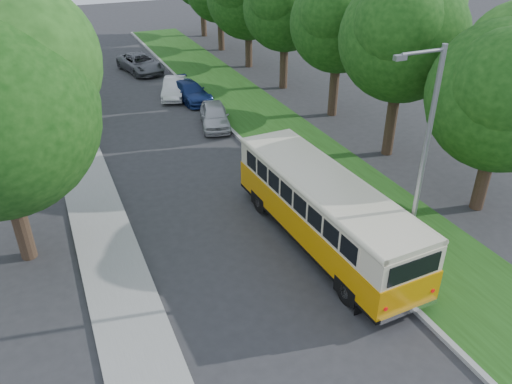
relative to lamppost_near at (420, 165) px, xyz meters
name	(u,v)px	position (x,y,z in m)	size (l,w,h in m)	color
ground	(260,267)	(-4.21, 2.50, -4.37)	(120.00, 120.00, 0.00)	#2C2C2E
curb	(287,184)	(-0.61, 7.50, -4.29)	(0.20, 70.00, 0.15)	gray
grass_verge	(330,175)	(1.74, 7.50, -4.30)	(4.50, 70.00, 0.13)	#1D4512
sidewalk	(100,225)	(-9.01, 7.50, -4.31)	(2.20, 70.00, 0.12)	gray
treeline	(186,7)	(-1.06, 20.49, 1.56)	(24.27, 41.91, 9.46)	#332319
lamppost_near	(420,165)	(0.00, 0.00, 0.00)	(1.71, 0.16, 8.00)	gray
lamppost_far	(59,58)	(-8.91, 18.50, -0.25)	(1.71, 0.16, 7.50)	gray
warning_sign	(80,125)	(-8.71, 14.48, -2.66)	(0.56, 0.10, 2.50)	gray
vintage_bus	(324,212)	(-1.48, 2.86, -2.95)	(2.46, 9.57, 2.84)	orange
car_silver	(215,116)	(-1.21, 15.62, -3.71)	(1.56, 3.89, 1.32)	#B7B8BD
car_white	(175,88)	(-1.92, 21.65, -3.73)	(1.35, 3.87, 1.28)	silver
car_blue	(190,92)	(-1.21, 20.53, -3.75)	(1.74, 4.29, 1.25)	navy
car_grey	(140,63)	(-2.71, 28.47, -3.68)	(2.28, 4.95, 1.37)	#585A5F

